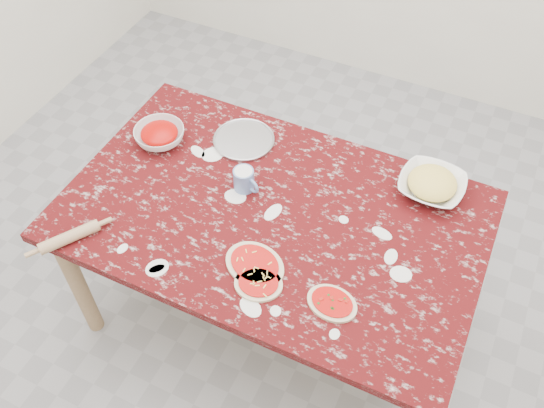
{
  "coord_description": "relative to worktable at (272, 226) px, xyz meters",
  "views": [
    {
      "loc": [
        0.61,
        -1.28,
        2.46
      ],
      "look_at": [
        0.0,
        0.0,
        0.8
      ],
      "focal_mm": 38.33,
      "sensor_mm": 36.0,
      "label": 1
    }
  ],
  "objects": [
    {
      "name": "worktable",
      "position": [
        0.0,
        0.0,
        0.0
      ],
      "size": [
        1.6,
        1.0,
        0.75
      ],
      "color": "#40090B",
      "rests_on": "ground"
    },
    {
      "name": "flour_mug",
      "position": [
        -0.15,
        0.07,
        0.13
      ],
      "size": [
        0.12,
        0.08,
        0.1
      ],
      "color": "#6381B9",
      "rests_on": "worktable"
    },
    {
      "name": "ground",
      "position": [
        0.0,
        0.0,
        -0.67
      ],
      "size": [
        4.0,
        4.0,
        0.0
      ],
      "primitive_type": "plane",
      "color": "gray"
    },
    {
      "name": "pizza_mid",
      "position": [
        0.1,
        -0.32,
        0.09
      ],
      "size": [
        0.2,
        0.18,
        0.02
      ],
      "color": "beige",
      "rests_on": "worktable"
    },
    {
      "name": "pizza_left",
      "position": [
        0.05,
        -0.25,
        0.09
      ],
      "size": [
        0.27,
        0.23,
        0.02
      ],
      "color": "beige",
      "rests_on": "worktable"
    },
    {
      "name": "pizza_tray",
      "position": [
        -0.28,
        0.31,
        0.09
      ],
      "size": [
        0.32,
        0.32,
        0.01
      ],
      "primitive_type": "cylinder",
      "rotation": [
        0.0,
        0.0,
        0.3
      ],
      "color": "#B2B2B7",
      "rests_on": "worktable"
    },
    {
      "name": "pizza_right",
      "position": [
        0.36,
        -0.28,
        0.09
      ],
      "size": [
        0.19,
        0.15,
        0.02
      ],
      "color": "beige",
      "rests_on": "worktable"
    },
    {
      "name": "rolling_pin",
      "position": [
        -0.61,
        -0.44,
        0.11
      ],
      "size": [
        0.16,
        0.21,
        0.04
      ],
      "primitive_type": "cylinder",
      "rotation": [
        0.0,
        1.57,
        0.99
      ],
      "color": "tan",
      "rests_on": "worktable"
    },
    {
      "name": "sauce_bowl",
      "position": [
        -0.6,
        0.15,
        0.12
      ],
      "size": [
        0.22,
        0.22,
        0.07
      ],
      "primitive_type": "imported",
      "rotation": [
        0.0,
        0.0,
        -0.02
      ],
      "color": "white",
      "rests_on": "worktable"
    },
    {
      "name": "cheese_bowl",
      "position": [
        0.52,
        0.37,
        0.11
      ],
      "size": [
        0.26,
        0.26,
        0.06
      ],
      "primitive_type": "imported",
      "rotation": [
        0.0,
        0.0,
        -0.04
      ],
      "color": "white",
      "rests_on": "worktable"
    }
  ]
}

